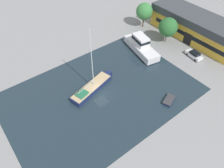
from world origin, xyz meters
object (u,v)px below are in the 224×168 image
object	(u,v)px
quay_tree_by_water	(144,11)
quay_tree_near_building	(168,27)
sailboat_moored	(92,87)
motor_cruiser	(141,46)
warehouse_building	(199,28)
parked_car	(194,55)
small_dinghy	(169,100)

from	to	relation	value
quay_tree_by_water	quay_tree_near_building	bearing A→B (deg)	-4.11
sailboat_moored	motor_cruiser	xyz separation A→B (m)	(-3.74, 17.54, 0.86)
warehouse_building	motor_cruiser	size ratio (longest dim) A/B	2.28
parked_car	quay_tree_by_water	bearing A→B (deg)	97.07
quay_tree_by_water	motor_cruiser	distance (m)	12.68
warehouse_building	motor_cruiser	distance (m)	16.93
parked_car	small_dinghy	xyz separation A→B (m)	(5.93, -15.77, -0.52)
warehouse_building	sailboat_moored	bearing A→B (deg)	-92.47
quay_tree_by_water	motor_cruiser	xyz separation A→B (m)	(8.46, -8.86, -3.28)
warehouse_building	sailboat_moored	size ratio (longest dim) A/B	1.96
motor_cruiser	small_dinghy	distance (m)	17.53
sailboat_moored	motor_cruiser	size ratio (longest dim) A/B	1.16
warehouse_building	small_dinghy	world-z (taller)	warehouse_building
warehouse_building	quay_tree_near_building	distance (m)	8.95
small_dinghy	quay_tree_by_water	bearing A→B (deg)	-52.69
quay_tree_near_building	quay_tree_by_water	distance (m)	9.53
quay_tree_by_water	motor_cruiser	world-z (taller)	quay_tree_by_water
quay_tree_by_water	sailboat_moored	size ratio (longest dim) A/B	0.51
sailboat_moored	small_dinghy	bearing A→B (deg)	25.74
parked_car	sailboat_moored	size ratio (longest dim) A/B	0.32
warehouse_building	quay_tree_by_water	world-z (taller)	quay_tree_by_water
small_dinghy	motor_cruiser	bearing A→B (deg)	-43.67
quay_tree_near_building	quay_tree_by_water	world-z (taller)	quay_tree_by_water
quay_tree_by_water	small_dinghy	bearing A→B (deg)	-33.38
quay_tree_near_building	sailboat_moored	world-z (taller)	sailboat_moored
warehouse_building	quay_tree_near_building	bearing A→B (deg)	-117.68
parked_car	small_dinghy	distance (m)	16.86
small_dinghy	parked_car	bearing A→B (deg)	-88.70
quay_tree_near_building	motor_cruiser	size ratio (longest dim) A/B	0.57
warehouse_building	sailboat_moored	distance (m)	33.71
sailboat_moored	motor_cruiser	distance (m)	17.95
quay_tree_near_building	motor_cruiser	world-z (taller)	quay_tree_near_building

